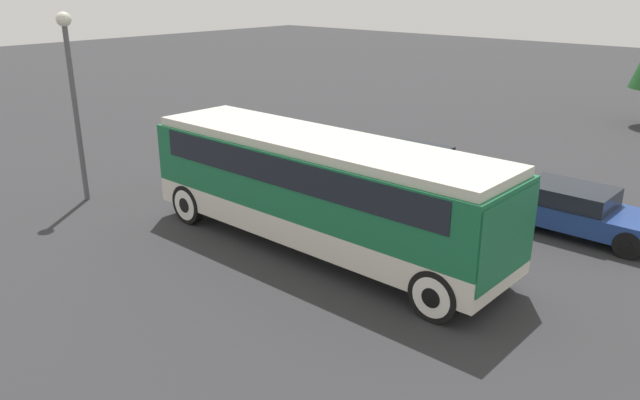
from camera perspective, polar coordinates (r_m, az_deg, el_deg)
ground_plane at (r=16.58m, az=0.00°, el=-4.39°), size 120.00×120.00×0.00m
tour_bus at (r=15.86m, az=0.26°, el=1.53°), size 10.34×2.70×2.99m
parked_car_near at (r=18.75m, az=22.14°, el=-0.78°), size 4.40×1.91×1.32m
parked_car_mid at (r=21.57m, az=8.80°, el=3.09°), size 4.31×1.91×1.38m
lamp_post at (r=20.67m, az=-21.75°, el=10.10°), size 0.44×0.44×5.83m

